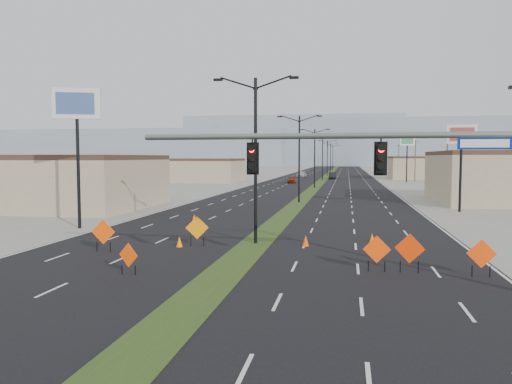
% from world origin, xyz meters
% --- Properties ---
extents(ground, '(600.00, 600.00, 0.00)m').
position_xyz_m(ground, '(0.00, 0.00, 0.00)').
color(ground, gray).
rests_on(ground, ground).
extents(road_surface, '(25.00, 400.00, 0.02)m').
position_xyz_m(road_surface, '(0.00, 100.00, 0.00)').
color(road_surface, black).
rests_on(road_surface, ground).
extents(median_strip, '(2.00, 400.00, 0.04)m').
position_xyz_m(median_strip, '(0.00, 100.00, 0.00)').
color(median_strip, '#293F16').
rests_on(median_strip, ground).
extents(building_sw_far, '(30.00, 14.00, 4.50)m').
position_xyz_m(building_sw_far, '(-32.00, 85.00, 2.25)').
color(building_sw_far, tan).
rests_on(building_sw_far, ground).
extents(building_se_far, '(44.00, 16.00, 5.00)m').
position_xyz_m(building_se_far, '(38.00, 110.00, 2.50)').
color(building_se_far, tan).
rests_on(building_se_far, ground).
extents(mesa_west, '(180.00, 50.00, 22.00)m').
position_xyz_m(mesa_west, '(-120.00, 280.00, 11.00)').
color(mesa_west, gray).
rests_on(mesa_west, ground).
extents(mesa_center, '(220.00, 50.00, 28.00)m').
position_xyz_m(mesa_center, '(40.00, 300.00, 14.00)').
color(mesa_center, gray).
rests_on(mesa_center, ground).
extents(mesa_backdrop, '(140.00, 50.00, 32.00)m').
position_xyz_m(mesa_backdrop, '(-30.00, 320.00, 16.00)').
color(mesa_backdrop, gray).
rests_on(mesa_backdrop, ground).
extents(signal_mast, '(16.30, 0.60, 8.00)m').
position_xyz_m(signal_mast, '(8.56, 2.00, 4.79)').
color(signal_mast, slate).
rests_on(signal_mast, ground).
extents(streetlight_0, '(5.15, 0.24, 10.02)m').
position_xyz_m(streetlight_0, '(0.00, 12.00, 5.42)').
color(streetlight_0, black).
rests_on(streetlight_0, ground).
extents(streetlight_1, '(5.15, 0.24, 10.02)m').
position_xyz_m(streetlight_1, '(0.00, 40.00, 5.42)').
color(streetlight_1, black).
rests_on(streetlight_1, ground).
extents(streetlight_2, '(5.15, 0.24, 10.02)m').
position_xyz_m(streetlight_2, '(0.00, 68.00, 5.42)').
color(streetlight_2, black).
rests_on(streetlight_2, ground).
extents(streetlight_3, '(5.15, 0.24, 10.02)m').
position_xyz_m(streetlight_3, '(0.00, 96.00, 5.42)').
color(streetlight_3, black).
rests_on(streetlight_3, ground).
extents(streetlight_4, '(5.15, 0.24, 10.02)m').
position_xyz_m(streetlight_4, '(0.00, 124.00, 5.42)').
color(streetlight_4, black).
rests_on(streetlight_4, ground).
extents(streetlight_5, '(5.15, 0.24, 10.02)m').
position_xyz_m(streetlight_5, '(0.00, 152.00, 5.42)').
color(streetlight_5, black).
rests_on(streetlight_5, ground).
extents(streetlight_6, '(5.15, 0.24, 10.02)m').
position_xyz_m(streetlight_6, '(0.00, 180.00, 5.42)').
color(streetlight_6, black).
rests_on(streetlight_6, ground).
extents(utility_pole_1, '(1.60, 0.20, 9.00)m').
position_xyz_m(utility_pole_1, '(20.00, 60.00, 4.67)').
color(utility_pole_1, '#4C3823').
rests_on(utility_pole_1, ground).
extents(utility_pole_2, '(1.60, 0.20, 9.00)m').
position_xyz_m(utility_pole_2, '(20.00, 95.00, 4.67)').
color(utility_pole_2, '#4C3823').
rests_on(utility_pole_2, ground).
extents(utility_pole_3, '(1.60, 0.20, 9.00)m').
position_xyz_m(utility_pole_3, '(20.00, 130.00, 4.67)').
color(utility_pole_3, '#4C3823').
rests_on(utility_pole_3, ground).
extents(car_left, '(2.13, 4.34, 1.43)m').
position_xyz_m(car_left, '(-5.64, 83.78, 0.71)').
color(car_left, maroon).
rests_on(car_left, ground).
extents(car_mid, '(1.85, 4.97, 1.62)m').
position_xyz_m(car_mid, '(2.00, 104.37, 0.81)').
color(car_mid, black).
rests_on(car_mid, ground).
extents(car_far, '(2.53, 5.23, 1.47)m').
position_xyz_m(car_far, '(-6.38, 114.62, 0.73)').
color(car_far, '#B6BBC0').
rests_on(car_far, ground).
extents(construction_sign_0, '(1.37, 0.11, 1.82)m').
position_xyz_m(construction_sign_0, '(-7.83, 7.81, 1.08)').
color(construction_sign_0, '#F84905').
rests_on(construction_sign_0, ground).
extents(construction_sign_1, '(1.04, 0.41, 1.45)m').
position_xyz_m(construction_sign_1, '(-4.13, 3.00, 0.84)').
color(construction_sign_1, '#FF4505').
rests_on(construction_sign_1, ground).
extents(construction_sign_2, '(1.32, 0.36, 1.80)m').
position_xyz_m(construction_sign_2, '(-3.22, 10.43, 1.07)').
color(construction_sign_2, orange).
rests_on(construction_sign_2, ground).
extents(construction_sign_3, '(1.27, 0.06, 1.69)m').
position_xyz_m(construction_sign_3, '(6.83, 5.61, 0.99)').
color(construction_sign_3, '#FF4005').
rests_on(construction_sign_3, ground).
extents(construction_sign_4, '(1.30, 0.48, 1.81)m').
position_xyz_m(construction_sign_4, '(8.28, 5.66, 1.07)').
color(construction_sign_4, '#FF3705').
rests_on(construction_sign_4, ground).
extents(construction_sign_5, '(1.27, 0.05, 1.69)m').
position_xyz_m(construction_sign_5, '(11.28, 5.36, 1.00)').
color(construction_sign_5, '#EF3D05').
rests_on(construction_sign_5, ground).
extents(cone_0, '(0.40, 0.40, 0.63)m').
position_xyz_m(cone_0, '(-4.19, 10.05, 0.32)').
color(cone_0, orange).
rests_on(cone_0, ground).
extents(cone_1, '(0.45, 0.45, 0.67)m').
position_xyz_m(cone_1, '(3.08, 11.65, 0.34)').
color(cone_1, '#FC4C05').
rests_on(cone_1, ground).
extents(cone_2, '(0.43, 0.43, 0.61)m').
position_xyz_m(cone_2, '(7.01, 13.48, 0.30)').
color(cone_2, '#FF6F05').
rests_on(cone_2, ground).
extents(cone_3, '(0.49, 0.49, 0.63)m').
position_xyz_m(cone_3, '(-6.77, 21.21, 0.32)').
color(cone_3, orange).
rests_on(cone_3, ground).
extents(pole_sign_west, '(3.27, 1.50, 10.31)m').
position_xyz_m(pole_sign_west, '(-14.09, 16.21, 8.47)').
color(pole_sign_west, black).
rests_on(pole_sign_west, ground).
extents(pole_sign_east_near, '(2.75, 0.61, 8.38)m').
position_xyz_m(pole_sign_east_near, '(16.21, 33.07, 6.77)').
color(pole_sign_east_near, black).
rests_on(pole_sign_east_near, ground).
extents(pole_sign_east_far, '(3.19, 1.17, 9.86)m').
position_xyz_m(pole_sign_east_far, '(17.78, 90.71, 8.06)').
color(pole_sign_east_far, black).
rests_on(pole_sign_east_far, ground).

